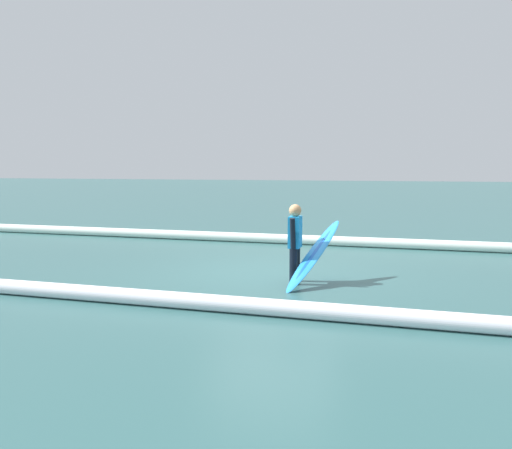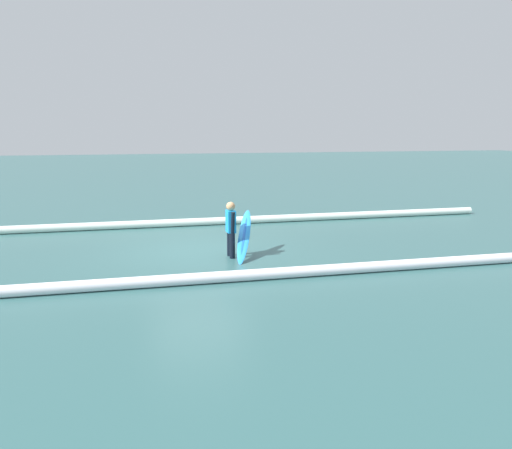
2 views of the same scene
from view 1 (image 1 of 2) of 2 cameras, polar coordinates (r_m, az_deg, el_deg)
ground_plane at (r=10.80m, az=1.52°, el=-4.92°), size 127.64×127.64×0.00m
surfer at (r=9.63m, az=4.13°, el=-1.57°), size 0.22×0.60×1.41m
surfboard at (r=9.61m, az=6.14°, el=-3.15°), size 0.90×1.78×1.09m
wave_crest_foreground at (r=14.58m, az=1.92°, el=-1.49°), size 23.98×0.80×0.26m
wave_crest_midground at (r=7.40m, az=12.63°, el=-9.35°), size 17.04×0.76×0.24m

